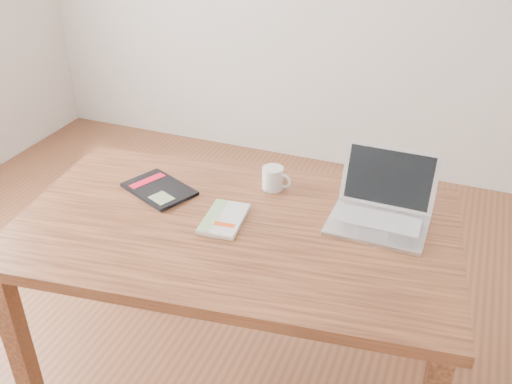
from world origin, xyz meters
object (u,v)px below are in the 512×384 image
(white_guidebook, at_px, (224,219))
(laptop, at_px, (381,208))
(desk, at_px, (236,246))
(coffee_mug, at_px, (273,178))
(black_guidebook, at_px, (159,189))

(white_guidebook, distance_m, laptop, 0.52)
(white_guidebook, bearing_deg, laptop, 16.93)
(desk, xyz_separation_m, white_guidebook, (-0.04, 0.00, 0.10))
(white_guidebook, relative_size, coffee_mug, 1.92)
(desk, distance_m, coffee_mug, 0.30)
(laptop, relative_size, coffee_mug, 2.84)
(laptop, bearing_deg, desk, -154.53)
(coffee_mug, bearing_deg, laptop, -1.08)
(desk, xyz_separation_m, coffee_mug, (0.04, 0.26, 0.13))
(black_guidebook, relative_size, laptop, 0.93)
(white_guidebook, distance_m, black_guidebook, 0.31)
(white_guidebook, height_order, laptop, laptop)
(desk, bearing_deg, laptop, 17.44)
(desk, relative_size, black_guidebook, 5.17)
(desk, xyz_separation_m, laptop, (0.44, 0.20, 0.14))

